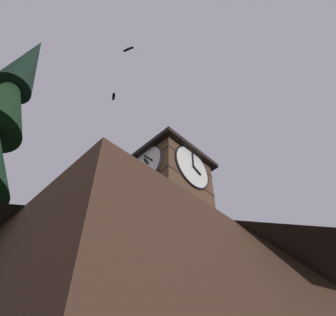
% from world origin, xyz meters
% --- Properties ---
extents(clock_tower, '(4.24, 4.24, 8.69)m').
position_xyz_m(clock_tower, '(1.26, -0.80, 11.23)').
color(clock_tower, brown).
rests_on(clock_tower, building_main).
extents(pine_tree_behind, '(7.05, 7.05, 16.57)m').
position_xyz_m(pine_tree_behind, '(0.26, -6.16, 6.99)').
color(pine_tree_behind, '#473323').
rests_on(pine_tree_behind, ground_plane).
extents(flying_bird_high, '(0.37, 0.66, 0.10)m').
position_xyz_m(flying_bird_high, '(6.30, 0.83, 18.33)').
color(flying_bird_high, black).
extents(flying_bird_low, '(0.45, 0.60, 0.14)m').
position_xyz_m(flying_bird_low, '(4.87, -2.47, 18.28)').
color(flying_bird_low, black).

